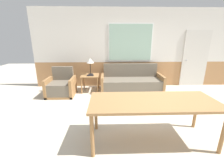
{
  "coord_description": "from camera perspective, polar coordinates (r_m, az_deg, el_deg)",
  "views": [
    {
      "loc": [
        -1.03,
        -2.77,
        1.7
      ],
      "look_at": [
        -0.91,
        1.04,
        0.54
      ],
      "focal_mm": 24.0,
      "sensor_mm": 36.0,
      "label": 1
    }
  ],
  "objects": [
    {
      "name": "ground_plane",
      "position": [
        3.41,
        16.47,
        -13.77
      ],
      "size": [
        16.0,
        16.0,
        0.0
      ],
      "primitive_type": "plane",
      "color": "beige"
    },
    {
      "name": "wall_back",
      "position": [
        5.51,
        9.04,
        13.18
      ],
      "size": [
        7.2,
        0.09,
        2.7
      ],
      "color": "#AD7A4C",
      "rests_on": "ground_plane"
    },
    {
      "name": "couch",
      "position": [
        5.12,
        7.37,
        0.35
      ],
      "size": [
        2.04,
        0.83,
        0.86
      ],
      "color": "#9E7042",
      "rests_on": "ground_plane"
    },
    {
      "name": "armchair",
      "position": [
        4.9,
        -18.74,
        -1.12
      ],
      "size": [
        0.82,
        0.76,
        0.85
      ],
      "rotation": [
        0.0,
        0.0,
        0.11
      ],
      "color": "#9E7042",
      "rests_on": "ground_plane"
    },
    {
      "name": "side_table",
      "position": [
        5.01,
        -8.31,
        2.49
      ],
      "size": [
        0.58,
        0.58,
        0.55
      ],
      "color": "#9E7042",
      "rests_on": "ground_plane"
    },
    {
      "name": "table_lamp",
      "position": [
        5.0,
        -8.34,
        8.56
      ],
      "size": [
        0.24,
        0.24,
        0.54
      ],
      "color": "black",
      "rests_on": "side_table"
    },
    {
      "name": "book_stack",
      "position": [
        4.88,
        -8.27,
        3.31
      ],
      "size": [
        0.21,
        0.12,
        0.03
      ],
      "color": "black",
      "rests_on": "side_table"
    },
    {
      "name": "dining_table",
      "position": [
        2.56,
        15.42,
        -7.41
      ],
      "size": [
        2.07,
        0.84,
        0.74
      ],
      "color": "#9E7042",
      "rests_on": "ground_plane"
    },
    {
      "name": "entry_door",
      "position": [
        6.26,
        29.03,
        8.34
      ],
      "size": [
        0.92,
        0.09,
        1.99
      ],
      "color": "silver",
      "rests_on": "ground_plane"
    }
  ]
}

